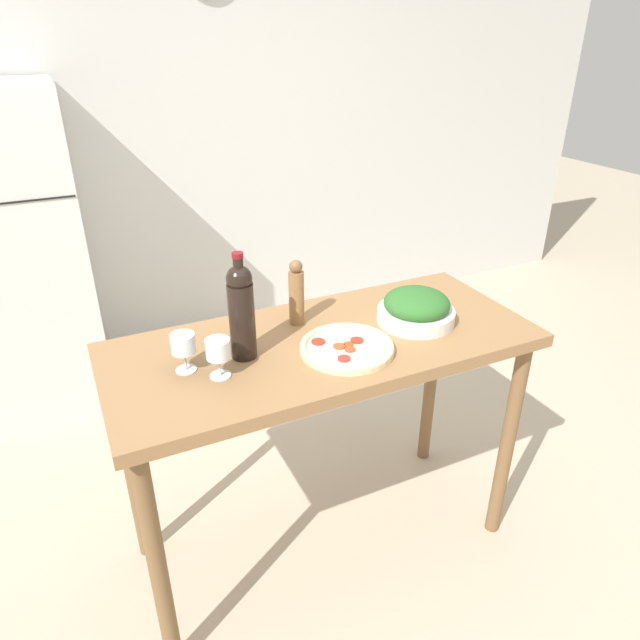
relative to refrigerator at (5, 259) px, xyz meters
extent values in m
plane|color=#BCAD93|center=(1.03, -1.65, -0.84)|extent=(14.00, 14.00, 0.00)
cube|color=silver|center=(1.03, 0.40, 0.46)|extent=(6.40, 0.06, 2.60)
cube|color=silver|center=(0.00, 0.00, 0.00)|extent=(0.77, 0.70, 1.69)
cube|color=olive|center=(1.03, -1.65, 0.09)|extent=(1.47, 0.63, 0.05)
cylinder|color=brown|center=(0.35, -1.91, -0.39)|extent=(0.06, 0.06, 0.91)
cylinder|color=brown|center=(1.70, -1.91, -0.39)|extent=(0.06, 0.06, 0.91)
cylinder|color=brown|center=(0.35, -1.40, -0.39)|extent=(0.06, 0.06, 0.91)
cylinder|color=brown|center=(1.70, -1.40, -0.39)|extent=(0.06, 0.06, 0.91)
cylinder|color=black|center=(0.75, -1.64, 0.24)|extent=(0.08, 0.08, 0.25)
sphere|color=black|center=(0.75, -1.64, 0.39)|extent=(0.08, 0.08, 0.08)
cylinder|color=black|center=(0.75, -1.64, 0.42)|extent=(0.03, 0.03, 0.07)
cylinder|color=maroon|center=(0.75, -1.64, 0.46)|extent=(0.03, 0.03, 0.02)
cylinder|color=silver|center=(0.64, -1.72, 0.11)|extent=(0.07, 0.07, 0.00)
cylinder|color=silver|center=(0.64, -1.72, 0.15)|extent=(0.01, 0.01, 0.06)
cylinder|color=white|center=(0.64, -1.72, 0.21)|extent=(0.08, 0.08, 0.06)
cylinder|color=maroon|center=(0.64, -1.72, 0.18)|extent=(0.07, 0.07, 0.01)
cylinder|color=silver|center=(0.55, -1.64, 0.11)|extent=(0.07, 0.07, 0.00)
cylinder|color=silver|center=(0.55, -1.64, 0.15)|extent=(0.01, 0.01, 0.06)
cylinder|color=white|center=(0.55, -1.64, 0.21)|extent=(0.08, 0.08, 0.06)
cylinder|color=maroon|center=(0.55, -1.64, 0.19)|extent=(0.07, 0.07, 0.01)
cylinder|color=olive|center=(0.99, -1.50, 0.21)|extent=(0.05, 0.05, 0.20)
sphere|color=brown|center=(0.99, -1.50, 0.33)|extent=(0.05, 0.05, 0.05)
cylinder|color=white|center=(1.38, -1.67, 0.14)|extent=(0.28, 0.28, 0.05)
ellipsoid|color=#2D6628|center=(1.38, -1.67, 0.19)|extent=(0.24, 0.24, 0.10)
cylinder|color=beige|center=(1.06, -1.75, 0.12)|extent=(0.31, 0.31, 0.02)
torus|color=beige|center=(1.06, -1.75, 0.13)|extent=(0.31, 0.31, 0.02)
cylinder|color=red|center=(0.99, -1.69, 0.13)|extent=(0.05, 0.05, 0.01)
cylinder|color=#E04726|center=(1.04, -1.74, 0.13)|extent=(0.04, 0.04, 0.01)
cylinder|color=red|center=(1.02, -1.82, 0.13)|extent=(0.04, 0.04, 0.01)
cylinder|color=red|center=(1.11, -1.73, 0.13)|extent=(0.04, 0.04, 0.01)
cylinder|color=#CD4325|center=(1.06, -1.78, 0.13)|extent=(0.04, 0.04, 0.01)
cylinder|color=#CE4315|center=(1.07, -1.75, 0.13)|extent=(0.03, 0.03, 0.01)
camera|label=1|loc=(0.28, -3.18, 1.07)|focal=32.00mm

